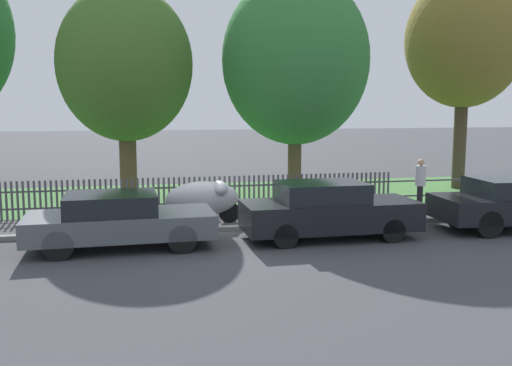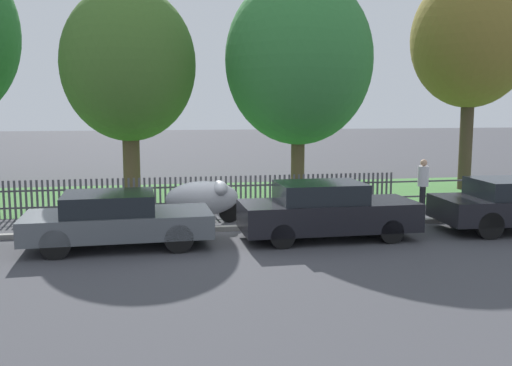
# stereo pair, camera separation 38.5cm
# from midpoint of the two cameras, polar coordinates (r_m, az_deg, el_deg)

# --- Properties ---
(ground_plane) EXTENTS (120.00, 120.00, 0.00)m
(ground_plane) POSITION_cam_midpoint_polar(r_m,az_deg,el_deg) (14.48, -5.03, -4.94)
(ground_plane) COLOR #424247
(kerb_stone) EXTENTS (43.17, 0.20, 0.12)m
(kerb_stone) POSITION_cam_midpoint_polar(r_m,az_deg,el_deg) (14.57, -5.08, -4.62)
(kerb_stone) COLOR gray
(kerb_stone) RESTS_ON ground
(grass_strip) EXTENTS (43.17, 6.42, 0.01)m
(grass_strip) POSITION_cam_midpoint_polar(r_m,az_deg,el_deg) (20.19, -6.89, -1.32)
(grass_strip) COLOR #477F3D
(grass_strip) RESTS_ON ground
(park_fence) EXTENTS (43.17, 0.05, 1.10)m
(park_fence) POSITION_cam_midpoint_polar(r_m,az_deg,el_deg) (16.96, -6.05, -1.19)
(park_fence) COLOR #4C4C51
(park_fence) RESTS_ON ground
(parked_car_black_saloon) EXTENTS (4.18, 1.91, 1.24)m
(parked_car_black_saloon) POSITION_cam_midpoint_polar(r_m,az_deg,el_deg) (13.16, -14.40, -3.56)
(parked_car_black_saloon) COLOR #51565B
(parked_car_black_saloon) RESTS_ON ground
(parked_car_navy_estate) EXTENTS (4.21, 1.69, 1.37)m
(parked_car_navy_estate) POSITION_cam_midpoint_polar(r_m,az_deg,el_deg) (13.74, 6.41, -2.71)
(parked_car_navy_estate) COLOR black
(parked_car_navy_estate) RESTS_ON ground
(covered_motorcycle) EXTENTS (2.07, 0.75, 1.16)m
(covered_motorcycle) POSITION_cam_midpoint_polar(r_m,az_deg,el_deg) (15.41, -5.92, -1.54)
(covered_motorcycle) COLOR black
(covered_motorcycle) RESTS_ON ground
(tree_behind_motorcycle) EXTENTS (4.33, 4.33, 6.99)m
(tree_behind_motorcycle) POSITION_cam_midpoint_polar(r_m,az_deg,el_deg) (19.20, -13.52, 11.42)
(tree_behind_motorcycle) COLOR brown
(tree_behind_motorcycle) RESTS_ON ground
(tree_mid_park) EXTENTS (4.93, 4.93, 7.52)m
(tree_mid_park) POSITION_cam_midpoint_polar(r_m,az_deg,el_deg) (19.53, 3.39, 12.15)
(tree_mid_park) COLOR brown
(tree_mid_park) RESTS_ON ground
(tree_far_left) EXTENTS (4.37, 4.37, 8.12)m
(tree_far_left) POSITION_cam_midpoint_polar(r_m,az_deg,el_deg) (23.14, 19.68, 13.26)
(tree_far_left) COLOR #473828
(tree_far_left) RESTS_ON ground
(pedestrian_near_fence) EXTENTS (0.45, 0.45, 1.58)m
(pedestrian_near_fence) POSITION_cam_midpoint_polar(r_m,az_deg,el_deg) (17.90, 15.52, 0.15)
(pedestrian_near_fence) COLOR black
(pedestrian_near_fence) RESTS_ON ground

